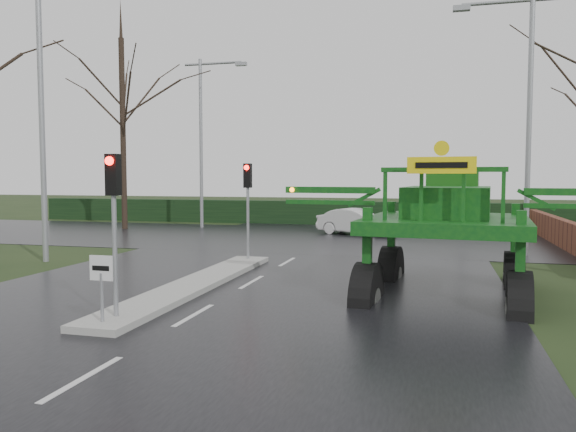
% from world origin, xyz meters
% --- Properties ---
extents(ground, '(140.00, 140.00, 0.00)m').
position_xyz_m(ground, '(0.00, 0.00, 0.00)').
color(ground, black).
rests_on(ground, ground).
extents(road_main, '(14.00, 80.00, 0.02)m').
position_xyz_m(road_main, '(0.00, 10.00, 0.00)').
color(road_main, black).
rests_on(road_main, ground).
extents(road_cross, '(80.00, 12.00, 0.02)m').
position_xyz_m(road_cross, '(0.00, 16.00, 0.01)').
color(road_cross, black).
rests_on(road_cross, ground).
extents(median_island, '(1.20, 10.00, 0.16)m').
position_xyz_m(median_island, '(-1.30, 3.00, 0.09)').
color(median_island, gray).
rests_on(median_island, ground).
extents(hedge_row, '(44.00, 0.90, 1.50)m').
position_xyz_m(hedge_row, '(0.00, 24.00, 0.75)').
color(hedge_row, black).
rests_on(hedge_row, ground).
extents(brick_wall, '(0.40, 20.00, 1.20)m').
position_xyz_m(brick_wall, '(10.50, 16.00, 0.60)').
color(brick_wall, '#592D1E').
rests_on(brick_wall, ground).
extents(keep_left_sign, '(0.50, 0.07, 1.35)m').
position_xyz_m(keep_left_sign, '(-1.30, -1.50, 1.06)').
color(keep_left_sign, gray).
rests_on(keep_left_sign, ground).
extents(traffic_signal_near, '(0.26, 0.33, 3.52)m').
position_xyz_m(traffic_signal_near, '(-1.30, -1.01, 2.59)').
color(traffic_signal_near, gray).
rests_on(traffic_signal_near, ground).
extents(traffic_signal_mid, '(0.26, 0.33, 3.52)m').
position_xyz_m(traffic_signal_mid, '(-1.30, 7.49, 2.59)').
color(traffic_signal_mid, gray).
rests_on(traffic_signal_mid, ground).
extents(traffic_signal_far, '(0.26, 0.33, 3.52)m').
position_xyz_m(traffic_signal_far, '(6.50, 20.01, 2.59)').
color(traffic_signal_far, gray).
rests_on(traffic_signal_far, ground).
extents(street_light_left_near, '(3.85, 0.30, 10.00)m').
position_xyz_m(street_light_left_near, '(-8.19, 6.00, 5.99)').
color(street_light_left_near, gray).
rests_on(street_light_left_near, ground).
extents(street_light_right, '(3.85, 0.30, 10.00)m').
position_xyz_m(street_light_right, '(8.19, 12.00, 5.99)').
color(street_light_right, gray).
rests_on(street_light_right, ground).
extents(street_light_left_far, '(3.85, 0.30, 10.00)m').
position_xyz_m(street_light_left_far, '(-8.19, 20.00, 5.99)').
color(street_light_left_far, gray).
rests_on(street_light_left_far, ground).
extents(tree_left_far, '(7.70, 7.70, 13.26)m').
position_xyz_m(tree_left_far, '(-12.50, 18.00, 7.15)').
color(tree_left_far, black).
rests_on(tree_left_far, ground).
extents(crop_sprayer, '(8.65, 5.74, 4.85)m').
position_xyz_m(crop_sprayer, '(3.52, 2.69, 2.29)').
color(crop_sprayer, black).
rests_on(crop_sprayer, ground).
extents(white_sedan, '(4.39, 2.74, 1.37)m').
position_xyz_m(white_sedan, '(1.08, 18.16, 0.00)').
color(white_sedan, silver).
rests_on(white_sedan, ground).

